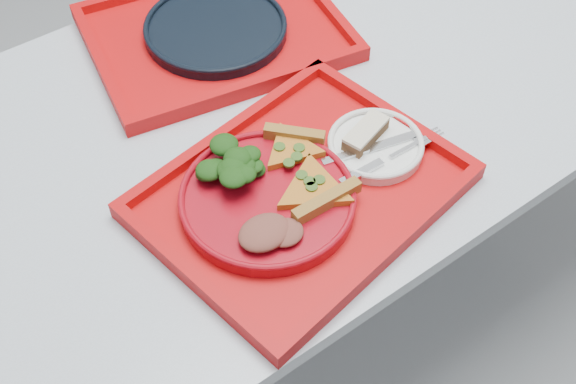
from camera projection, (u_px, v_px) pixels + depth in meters
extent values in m
plane|color=#979AA0|center=(347.00, 277.00, 1.89)|extent=(10.00, 10.00, 0.00)
cube|color=#A2AAB6|center=(373.00, 60.00, 1.32)|extent=(1.60, 0.80, 0.03)
cylinder|color=gray|center=(482.00, 4.00, 2.04)|extent=(0.05, 0.05, 0.72)
cube|color=#B7090B|center=(301.00, 194.00, 1.09)|extent=(0.50, 0.42, 0.01)
cube|color=#B7090B|center=(216.00, 36.00, 1.33)|extent=(0.51, 0.43, 0.01)
cylinder|color=#9D0A16|center=(268.00, 201.00, 1.06)|extent=(0.26, 0.26, 0.02)
cylinder|color=white|center=(375.00, 147.00, 1.13)|extent=(0.15, 0.15, 0.01)
cylinder|color=black|center=(216.00, 30.00, 1.32)|extent=(0.26, 0.26, 0.02)
ellipsoid|color=black|center=(232.00, 163.00, 1.07)|extent=(0.10, 0.09, 0.05)
ellipsoid|color=brown|center=(264.00, 233.00, 1.00)|extent=(0.08, 0.06, 0.02)
cube|color=#4C3119|center=(366.00, 135.00, 1.13)|extent=(0.09, 0.06, 0.02)
cube|color=beige|center=(366.00, 129.00, 1.12)|extent=(0.09, 0.06, 0.01)
cube|color=silver|center=(376.00, 146.00, 1.12)|extent=(0.18, 0.06, 0.01)
cube|color=silver|center=(389.00, 157.00, 1.11)|extent=(0.19, 0.03, 0.01)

